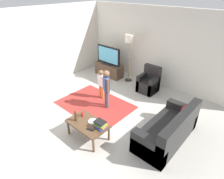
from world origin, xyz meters
TOP-DOWN VIEW (x-y plane):
  - ground at (0.00, 0.00)m, footprint 7.80×7.80m
  - wall_back at (0.00, 3.00)m, footprint 6.00×0.12m
  - wall_left at (-3.00, 0.00)m, footprint 0.12×6.00m
  - area_rug at (-0.53, 0.39)m, footprint 2.20×1.60m
  - tv_stand at (-1.69, 2.30)m, footprint 1.20×0.44m
  - tv at (-1.69, 2.28)m, footprint 1.10×0.28m
  - couch at (1.91, 0.49)m, footprint 0.80×1.80m
  - armchair at (0.23, 2.26)m, footprint 0.60×0.60m
  - floor_lamp at (-0.80, 2.45)m, footprint 0.36×0.36m
  - child_near_tv at (-0.67, 0.83)m, footprint 0.33×0.16m
  - child_center at (-0.19, 0.57)m, footprint 0.35×0.26m
  - coffee_table at (0.38, -0.69)m, footprint 1.00×0.60m
  - book_stack at (0.70, -0.59)m, footprint 0.30×0.24m
  - bottle at (0.10, -0.81)m, footprint 0.06×0.06m
  - tv_remote at (0.60, -0.81)m, footprint 0.18×0.09m
  - soda_can at (0.08, -0.59)m, footprint 0.07×0.07m
  - plate at (0.43, -0.57)m, footprint 0.22×0.22m

SIDE VIEW (x-z plane):
  - ground at x=0.00m, z-range 0.00..0.00m
  - area_rug at x=-0.53m, z-range 0.00..0.01m
  - tv_stand at x=-1.69m, z-range -0.01..0.49m
  - couch at x=1.91m, z-range -0.14..0.72m
  - armchair at x=0.23m, z-range -0.15..0.75m
  - coffee_table at x=0.38m, z-range 0.16..0.58m
  - plate at x=0.43m, z-range 0.42..0.44m
  - tv_remote at x=0.60m, z-range 0.42..0.44m
  - soda_can at x=0.08m, z-range 0.42..0.54m
  - book_stack at x=0.70m, z-range 0.42..0.59m
  - bottle at x=0.10m, z-range 0.40..0.69m
  - child_near_tv at x=-0.67m, z-range 0.10..1.09m
  - child_center at x=-0.19m, z-range 0.12..1.31m
  - tv at x=-1.69m, z-range 0.49..1.20m
  - wall_back at x=0.00m, z-range 0.00..2.70m
  - wall_left at x=-3.00m, z-range 0.00..2.70m
  - floor_lamp at x=-0.80m, z-range 0.65..2.43m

